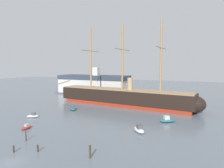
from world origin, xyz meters
The scene contains 15 objects.
ground_plane centered at (0.00, 0.00, 0.00)m, with size 400.00×400.00×0.00m, color slate.
tall_ship centered at (0.47, 53.07, 3.65)m, with size 69.70×17.01×33.53m.
motorboat_foreground_left centered at (-12.02, 14.44, 0.45)m, with size 1.40×3.13×1.29m.
motorboat_mid_left centered at (-19.27, 23.75, 0.54)m, with size 3.95×3.21×1.55m.
motorboat_mid_right centered at (16.01, 24.12, 0.69)m, with size 4.41×4.90×1.97m.
motorboat_alongside_bow centered at (-13.65, 37.57, 0.66)m, with size 4.61×4.35×1.88m.
motorboat_alongside_stern centered at (21.32, 35.65, 0.69)m, with size 4.97×4.22×1.96m.
motorboat_far_left centered at (-26.46, 52.83, 0.57)m, with size 3.07×4.22×1.64m.
dinghy_far_right centered at (28.94, 53.04, 0.33)m, with size 1.59×2.90×0.65m.
dinghy_distant_centre centered at (0.66, 66.38, 0.34)m, with size 3.00×1.73×0.67m.
mooring_piling_nearest centered at (0.96, 5.33, 0.68)m, with size 0.31×0.31×1.36m, color #382B1E.
mooring_piling_left_pair centered at (11.58, 7.17, 1.18)m, with size 0.38×0.38×2.36m, color #423323.
mooring_piling_right_pair centered at (-3.12, 3.25, 0.65)m, with size 0.31×0.31×1.30m, color #382B1E.
mooring_piling_midwater centered at (-5.59, 8.46, 1.12)m, with size 0.27×0.27×2.24m, color #423323.
dockside_warehouse_left centered at (-26.64, 77.40, 5.50)m, with size 45.09×16.47×15.71m.
Camera 1 is at (28.77, -22.08, 16.69)m, focal length 31.05 mm.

